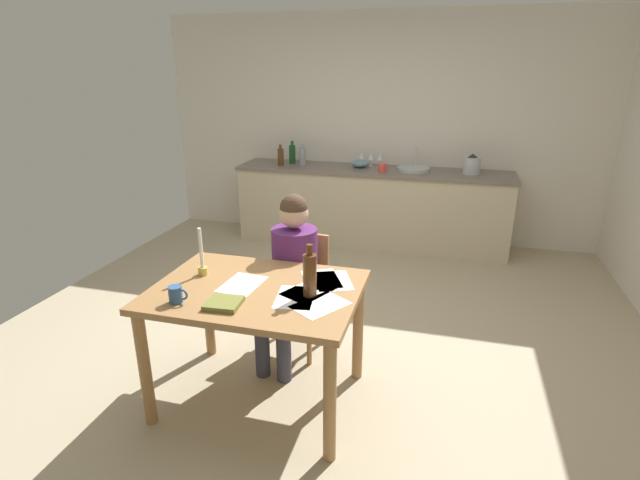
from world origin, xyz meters
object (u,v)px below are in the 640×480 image
at_px(mixing_bowl, 360,163).
at_px(stovetop_kettle, 472,165).
at_px(bottle_vinegar, 292,154).
at_px(wine_glass_by_kettle, 371,157).
at_px(wine_glass_near_sink, 380,157).
at_px(teacup_on_counter, 382,168).
at_px(candlestick, 202,262).
at_px(bottle_oil, 281,157).
at_px(coffee_mug, 176,294).
at_px(sink_unit, 414,169).
at_px(dining_table, 257,306).
at_px(wine_glass_back_left, 361,156).
at_px(wine_bottle_on_table, 310,274).
at_px(person_seated, 291,269).
at_px(bottle_wine_red, 303,156).
at_px(book_magazine, 224,303).
at_px(chair_at_table, 300,287).

relative_size(mixing_bowl, stovetop_kettle, 0.91).
height_order(bottle_vinegar, wine_glass_by_kettle, bottle_vinegar).
xyz_separation_m(wine_glass_near_sink, teacup_on_counter, (0.07, -0.30, -0.06)).
bearing_deg(candlestick, bottle_oil, 99.96).
relative_size(coffee_mug, mixing_bowl, 0.56).
bearing_deg(wine_glass_near_sink, sink_unit, -19.95).
height_order(dining_table, wine_glass_back_left, wine_glass_back_left).
bearing_deg(bottle_vinegar, sink_unit, -2.79).
distance_m(coffee_mug, wine_bottle_on_table, 0.74).
distance_m(person_seated, candlestick, 0.64).
bearing_deg(bottle_wine_red, book_magazine, -80.21).
distance_m(wine_bottle_on_table, teacup_on_counter, 2.92).
height_order(bottle_wine_red, stovetop_kettle, bottle_wine_red).
bearing_deg(wine_glass_near_sink, book_magazine, -95.39).
xyz_separation_m(person_seated, bottle_wine_red, (-0.69, 2.52, 0.33)).
bearing_deg(chair_at_table, bottle_wine_red, 106.53).
bearing_deg(teacup_on_counter, bottle_oil, 176.77).
bearing_deg(person_seated, dining_table, -93.72).
bearing_deg(person_seated, bottle_oil, 110.99).
bearing_deg(coffee_mug, wine_glass_near_sink, 80.35).
distance_m(candlestick, wine_glass_back_left, 3.14).
xyz_separation_m(candlestick, bottle_vinegar, (-0.41, 3.04, 0.15)).
height_order(coffee_mug, teacup_on_counter, teacup_on_counter).
relative_size(person_seated, bottle_oil, 4.90).
bearing_deg(teacup_on_counter, bottle_wine_red, 171.40).
distance_m(coffee_mug, wine_glass_back_left, 3.52).
relative_size(candlestick, bottle_vinegar, 1.14).
height_order(chair_at_table, book_magazine, chair_at_table).
xyz_separation_m(chair_at_table, sink_unit, (0.60, 2.38, 0.45)).
xyz_separation_m(chair_at_table, wine_glass_by_kettle, (0.09, 2.52, 0.53)).
height_order(bottle_oil, wine_glass_back_left, bottle_oil).
xyz_separation_m(chair_at_table, wine_bottle_on_table, (0.29, -0.70, 0.43)).
distance_m(chair_at_table, wine_glass_near_sink, 2.59).
bearing_deg(bottle_wine_red, bottle_oil, -162.43).
bearing_deg(bottle_oil, coffee_mug, -80.45).
distance_m(wine_glass_by_kettle, teacup_on_counter, 0.36).
bearing_deg(wine_glass_back_left, bottle_oil, -165.89).
relative_size(sink_unit, wine_glass_by_kettle, 2.34).
bearing_deg(bottle_oil, book_magazine, -75.81).
xyz_separation_m(bottle_wine_red, wine_glass_by_kettle, (0.79, 0.15, 0.00)).
bearing_deg(bottle_oil, mixing_bowl, 7.70).
xyz_separation_m(dining_table, wine_bottle_on_table, (0.33, -0.01, 0.25)).
xyz_separation_m(mixing_bowl, wine_glass_by_kettle, (0.11, 0.11, 0.06)).
distance_m(wine_bottle_on_table, bottle_oil, 3.23).
height_order(candlestick, teacup_on_counter, candlestick).
bearing_deg(coffee_mug, candlestick, 96.45).
height_order(wine_bottle_on_table, teacup_on_counter, wine_bottle_on_table).
relative_size(dining_table, chair_at_table, 1.42).
relative_size(candlestick, mixing_bowl, 1.52).
xyz_separation_m(dining_table, mixing_bowl, (0.03, 3.10, 0.29)).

